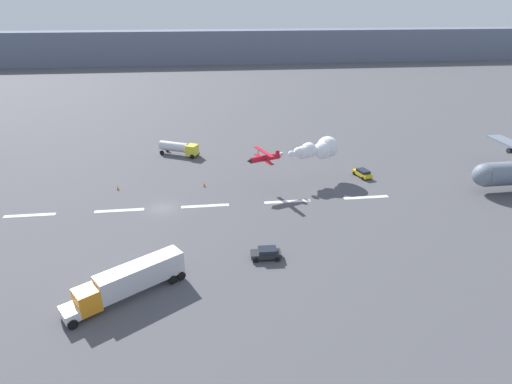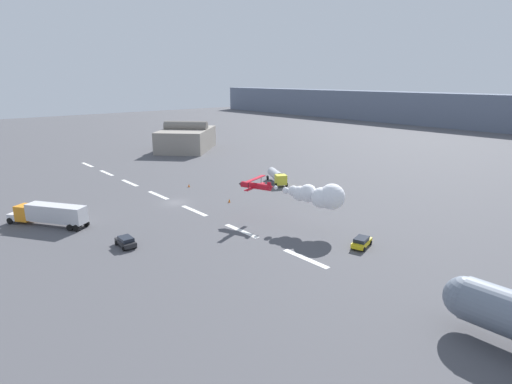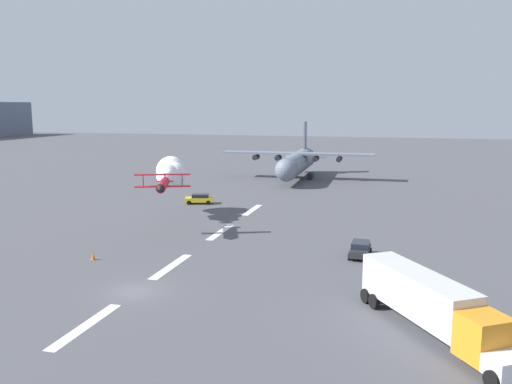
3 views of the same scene
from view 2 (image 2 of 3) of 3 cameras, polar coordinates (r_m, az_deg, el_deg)
ground_plane at (r=84.23m, az=-11.03°, el=-1.42°), size 440.00×440.00×0.00m
runway_stripe_0 at (r=128.21m, az=-22.12°, el=3.49°), size 8.00×0.90×0.01m
runway_stripe_1 at (r=115.22m, az=-19.82°, el=2.48°), size 8.00×0.90×0.01m
runway_stripe_2 at (r=102.51m, az=-16.94°, el=1.20°), size 8.00×0.90×0.01m
runway_stripe_3 at (r=90.19m, az=-13.26°, el=-0.43°), size 8.00×0.90×0.01m
runway_stripe_4 at (r=78.45m, az=-8.46°, el=-2.55°), size 8.00×0.90×0.01m
runway_stripe_5 at (r=67.60m, az=-2.01°, el=-5.36°), size 8.00×0.90×0.01m
runway_stripe_6 at (r=58.14m, az=6.81°, el=-9.05°), size 8.00×0.90×0.01m
mountain_ridge_distant at (r=224.23m, az=31.25°, el=9.20°), size 396.00×16.00×16.59m
stunt_biplane_red at (r=67.20m, az=8.31°, el=-0.43°), size 18.29×10.03×4.13m
semi_truck_orange at (r=77.41m, az=-26.49°, el=-2.65°), size 13.52×10.30×3.70m
fuel_tanker_truck at (r=97.64m, az=2.88°, el=2.22°), size 9.01×6.32×2.90m
followme_car_yellow at (r=64.21m, az=-17.44°, el=-6.48°), size 4.07×2.11×1.52m
airport_staff_sedan at (r=63.05m, az=14.28°, el=-6.64°), size 2.93×4.54×1.52m
hangar_building at (r=145.34m, az=-9.52°, el=7.24°), size 27.57×28.02×9.83m
traffic_cone_near at (r=95.56m, az=-9.19°, el=0.91°), size 0.44×0.44×0.75m
traffic_cone_far at (r=82.85m, az=-3.68°, el=-1.17°), size 0.44×0.44×0.75m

